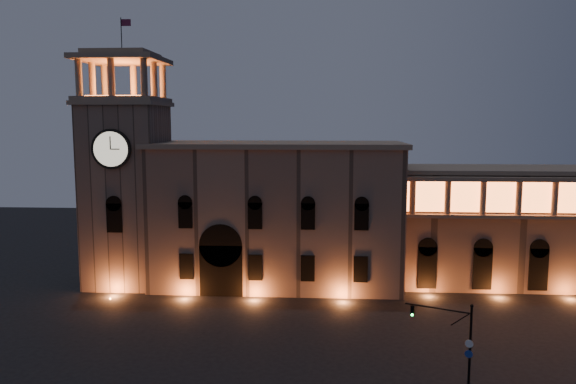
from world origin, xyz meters
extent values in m
plane|color=black|center=(0.00, 0.00, 0.00)|extent=(160.00, 160.00, 0.00)
cube|color=#785E4E|center=(-2.00, 22.00, 8.50)|extent=(30.00, 12.00, 17.00)
cube|color=#86715C|center=(-2.00, 22.00, 17.30)|extent=(30.80, 12.80, 0.60)
cube|color=black|center=(-8.00, 16.60, 3.00)|extent=(5.00, 1.40, 6.00)
cylinder|color=black|center=(-8.00, 16.60, 6.00)|extent=(5.00, 1.40, 5.00)
cube|color=orange|center=(-8.00, 16.40, 2.80)|extent=(4.20, 0.20, 5.00)
cube|color=#785E4E|center=(-20.50, 21.00, 11.00)|extent=(9.00, 9.00, 22.00)
cube|color=#86715C|center=(-20.50, 21.00, 22.25)|extent=(9.80, 9.80, 0.50)
cylinder|color=black|center=(-20.50, 16.32, 17.00)|extent=(4.60, 0.35, 4.60)
cylinder|color=beige|center=(-20.50, 16.18, 17.00)|extent=(4.00, 0.12, 4.00)
cube|color=#86715C|center=(-20.50, 21.00, 22.75)|extent=(9.40, 9.40, 0.50)
cube|color=orange|center=(-20.50, 21.00, 23.05)|extent=(6.80, 6.80, 0.15)
cylinder|color=#86715C|center=(-24.30, 17.20, 25.10)|extent=(0.76, 0.76, 4.20)
cylinder|color=#86715C|center=(-20.50, 17.20, 25.10)|extent=(0.76, 0.76, 4.20)
cylinder|color=#86715C|center=(-16.70, 17.20, 25.10)|extent=(0.76, 0.76, 4.20)
cylinder|color=#86715C|center=(-24.30, 24.80, 25.10)|extent=(0.76, 0.76, 4.20)
cylinder|color=#86715C|center=(-20.50, 24.80, 25.10)|extent=(0.76, 0.76, 4.20)
cylinder|color=#86715C|center=(-16.70, 24.80, 25.10)|extent=(0.76, 0.76, 4.20)
cylinder|color=#86715C|center=(-24.30, 21.00, 25.10)|extent=(0.76, 0.76, 4.20)
cylinder|color=#86715C|center=(-16.70, 21.00, 25.10)|extent=(0.76, 0.76, 4.20)
cube|color=#86715C|center=(-20.50, 21.00, 27.50)|extent=(9.80, 9.80, 0.60)
cube|color=#86715C|center=(-20.50, 21.00, 28.10)|extent=(7.50, 7.50, 0.60)
cylinder|color=black|center=(-20.50, 21.00, 30.40)|extent=(0.10, 0.10, 4.00)
plane|color=#581935|center=(-19.90, 21.00, 31.80)|extent=(1.20, 0.00, 1.20)
cube|color=brown|center=(32.00, 24.00, 7.00)|extent=(40.00, 10.00, 14.00)
cube|color=#86715C|center=(32.00, 24.00, 14.25)|extent=(40.60, 10.60, 0.50)
cube|color=#86715C|center=(32.00, 18.50, 9.30)|extent=(40.00, 1.20, 0.40)
cube|color=#86715C|center=(32.00, 18.50, 13.60)|extent=(40.00, 1.40, 0.50)
cube|color=orange|center=(32.00, 19.05, 11.50)|extent=(38.00, 0.15, 3.60)
cylinder|color=#86715C|center=(14.00, 18.50, 11.50)|extent=(0.70, 0.70, 4.00)
cylinder|color=#86715C|center=(18.00, 18.50, 11.50)|extent=(0.70, 0.70, 4.00)
cylinder|color=#86715C|center=(22.00, 18.50, 11.50)|extent=(0.70, 0.70, 4.00)
cylinder|color=#86715C|center=(26.00, 18.50, 11.50)|extent=(0.70, 0.70, 4.00)
cylinder|color=#86715C|center=(30.00, 18.50, 11.50)|extent=(0.70, 0.70, 4.00)
cylinder|color=black|center=(14.44, -6.48, 3.41)|extent=(0.20, 0.20, 6.83)
sphere|color=black|center=(14.44, -6.48, 6.93)|extent=(0.27, 0.27, 0.27)
cylinder|color=black|center=(12.23, -5.46, 6.34)|extent=(4.48, 2.14, 0.12)
cube|color=black|center=(10.54, -4.69, 5.85)|extent=(0.38, 0.37, 0.83)
cylinder|color=#0CE53F|center=(10.48, -4.83, 5.58)|extent=(0.19, 0.14, 0.18)
cylinder|color=silver|center=(14.34, -6.58, 4.10)|extent=(0.55, 0.28, 0.59)
cylinder|color=navy|center=(14.34, -6.58, 3.32)|extent=(0.55, 0.28, 0.59)
camera|label=1|loc=(3.60, -46.34, 20.17)|focal=35.00mm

